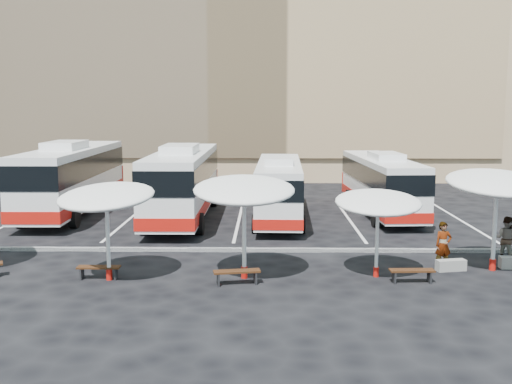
{
  "coord_description": "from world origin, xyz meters",
  "views": [
    {
      "loc": [
        1.45,
        -24.33,
        6.21
      ],
      "look_at": [
        1.0,
        3.0,
        2.2
      ],
      "focal_mm": 42.0,
      "sensor_mm": 36.0,
      "label": 1
    }
  ],
  "objects_px": {
    "passenger_0": "(443,245)",
    "passenger_1": "(507,239)",
    "bus_3": "(381,182)",
    "sunshade_2": "(244,190)",
    "wood_bench_2": "(237,274)",
    "sunshade_4": "(497,183)",
    "wood_bench_1": "(99,269)",
    "wood_bench_3": "(412,273)",
    "conc_bench_0": "(451,265)",
    "bus_1": "(183,180)",
    "bus_0": "(73,176)",
    "sunshade_1": "(106,197)",
    "sunshade_3": "(378,203)",
    "bus_2": "(279,187)"
  },
  "relations": [
    {
      "from": "passenger_0",
      "to": "passenger_1",
      "type": "distance_m",
      "value": 3.02
    },
    {
      "from": "bus_3",
      "to": "sunshade_2",
      "type": "bearing_deg",
      "value": -122.75
    },
    {
      "from": "wood_bench_2",
      "to": "passenger_1",
      "type": "xyz_separation_m",
      "value": [
        10.62,
        3.33,
        0.52
      ]
    },
    {
      "from": "sunshade_4",
      "to": "wood_bench_1",
      "type": "height_order",
      "value": "sunshade_4"
    },
    {
      "from": "wood_bench_3",
      "to": "passenger_1",
      "type": "relative_size",
      "value": 0.87
    },
    {
      "from": "wood_bench_2",
      "to": "conc_bench_0",
      "type": "xyz_separation_m",
      "value": [
        7.98,
        1.87,
        -0.17
      ]
    },
    {
      "from": "bus_1",
      "to": "passenger_0",
      "type": "xyz_separation_m",
      "value": [
        11.31,
        -9.99,
        -1.21
      ]
    },
    {
      "from": "bus_0",
      "to": "wood_bench_2",
      "type": "distance_m",
      "value": 17.21
    },
    {
      "from": "bus_0",
      "to": "passenger_0",
      "type": "xyz_separation_m",
      "value": [
        17.89,
        -11.54,
        -1.25
      ]
    },
    {
      "from": "sunshade_1",
      "to": "wood_bench_1",
      "type": "xyz_separation_m",
      "value": [
        -0.4,
        0.1,
        -2.64
      ]
    },
    {
      "from": "sunshade_3",
      "to": "conc_bench_0",
      "type": "relative_size",
      "value": 2.89
    },
    {
      "from": "bus_2",
      "to": "sunshade_2",
      "type": "distance_m",
      "value": 11.47
    },
    {
      "from": "bus_2",
      "to": "wood_bench_3",
      "type": "distance_m",
      "value": 12.64
    },
    {
      "from": "wood_bench_1",
      "to": "wood_bench_3",
      "type": "xyz_separation_m",
      "value": [
        11.12,
        -0.28,
        0.01
      ]
    },
    {
      "from": "sunshade_1",
      "to": "sunshade_2",
      "type": "distance_m",
      "value": 4.83
    },
    {
      "from": "wood_bench_1",
      "to": "wood_bench_2",
      "type": "height_order",
      "value": "wood_bench_2"
    },
    {
      "from": "passenger_0",
      "to": "sunshade_3",
      "type": "bearing_deg",
      "value": -165.16
    },
    {
      "from": "wood_bench_1",
      "to": "conc_bench_0",
      "type": "xyz_separation_m",
      "value": [
        12.97,
        1.3,
        -0.15
      ]
    },
    {
      "from": "passenger_0",
      "to": "wood_bench_3",
      "type": "bearing_deg",
      "value": -139.31
    },
    {
      "from": "conc_bench_0",
      "to": "passenger_1",
      "type": "relative_size",
      "value": 0.61
    },
    {
      "from": "sunshade_2",
      "to": "wood_bench_3",
      "type": "height_order",
      "value": "sunshade_2"
    },
    {
      "from": "bus_3",
      "to": "sunshade_4",
      "type": "distance_m",
      "value": 12.06
    },
    {
      "from": "sunshade_4",
      "to": "passenger_1",
      "type": "distance_m",
      "value": 2.96
    },
    {
      "from": "bus_3",
      "to": "conc_bench_0",
      "type": "distance_m",
      "value": 12.0
    },
    {
      "from": "bus_1",
      "to": "sunshade_3",
      "type": "relative_size",
      "value": 4.03
    },
    {
      "from": "bus_3",
      "to": "wood_bench_1",
      "type": "distance_m",
      "value": 18.26
    },
    {
      "from": "bus_1",
      "to": "conc_bench_0",
      "type": "relative_size",
      "value": 11.65
    },
    {
      "from": "sunshade_4",
      "to": "passenger_1",
      "type": "bearing_deg",
      "value": 52.72
    },
    {
      "from": "bus_1",
      "to": "sunshade_1",
      "type": "height_order",
      "value": "bus_1"
    },
    {
      "from": "bus_2",
      "to": "sunshade_4",
      "type": "relative_size",
      "value": 2.7
    },
    {
      "from": "bus_1",
      "to": "sunshade_3",
      "type": "bearing_deg",
      "value": -52.97
    },
    {
      "from": "sunshade_1",
      "to": "conc_bench_0",
      "type": "bearing_deg",
      "value": 6.36
    },
    {
      "from": "bus_3",
      "to": "wood_bench_2",
      "type": "distance_m",
      "value": 15.76
    },
    {
      "from": "sunshade_2",
      "to": "wood_bench_3",
      "type": "distance_m",
      "value": 6.57
    },
    {
      "from": "sunshade_4",
      "to": "conc_bench_0",
      "type": "relative_size",
      "value": 3.67
    },
    {
      "from": "sunshade_2",
      "to": "sunshade_1",
      "type": "bearing_deg",
      "value": -176.44
    },
    {
      "from": "bus_1",
      "to": "bus_3",
      "type": "xyz_separation_m",
      "value": [
        11.09,
        1.48,
        -0.27
      ]
    },
    {
      "from": "bus_1",
      "to": "bus_2",
      "type": "height_order",
      "value": "bus_1"
    },
    {
      "from": "bus_0",
      "to": "wood_bench_3",
      "type": "height_order",
      "value": "bus_0"
    },
    {
      "from": "bus_1",
      "to": "sunshade_2",
      "type": "height_order",
      "value": "bus_1"
    },
    {
      "from": "conc_bench_0",
      "to": "bus_3",
      "type": "bearing_deg",
      "value": 91.98
    },
    {
      "from": "wood_bench_1",
      "to": "sunshade_1",
      "type": "bearing_deg",
      "value": -14.2
    },
    {
      "from": "bus_2",
      "to": "conc_bench_0",
      "type": "distance_m",
      "value": 12.05
    },
    {
      "from": "sunshade_3",
      "to": "passenger_0",
      "type": "distance_m",
      "value": 3.55
    },
    {
      "from": "sunshade_4",
      "to": "passenger_0",
      "type": "xyz_separation_m",
      "value": [
        -1.79,
        0.33,
        -2.42
      ]
    },
    {
      "from": "wood_bench_3",
      "to": "passenger_1",
      "type": "distance_m",
      "value": 5.45
    },
    {
      "from": "sunshade_2",
      "to": "wood_bench_2",
      "type": "distance_m",
      "value": 2.94
    },
    {
      "from": "wood_bench_2",
      "to": "wood_bench_3",
      "type": "height_order",
      "value": "wood_bench_2"
    },
    {
      "from": "passenger_0",
      "to": "bus_2",
      "type": "bearing_deg",
      "value": 112.2
    },
    {
      "from": "bus_1",
      "to": "wood_bench_2",
      "type": "distance_m",
      "value": 12.88
    }
  ]
}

